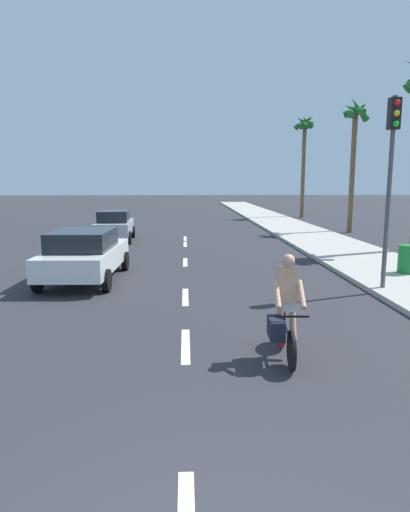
# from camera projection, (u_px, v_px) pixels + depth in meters

# --- Properties ---
(ground_plane) EXTENTS (160.00, 160.00, 0.00)m
(ground_plane) POSITION_uv_depth(u_px,v_px,m) (185.00, 242.00, 22.66)
(ground_plane) COLOR #2D2D33
(sidewalk_strip) EXTENTS (3.60, 80.00, 0.14)m
(sidewalk_strip) POSITION_uv_depth(u_px,v_px,m) (308.00, 235.00, 24.92)
(sidewalk_strip) COLOR #B2ADA3
(sidewalk_strip) RESTS_ON ground
(lane_stripe_1) EXTENTS (0.16, 1.80, 0.01)m
(lane_stripe_1) POSITION_uv_depth(u_px,v_px,m) (186.00, 345.00, 8.31)
(lane_stripe_1) COLOR white
(lane_stripe_1) RESTS_ON ground
(lane_stripe_2) EXTENTS (0.16, 1.80, 0.01)m
(lane_stripe_2) POSITION_uv_depth(u_px,v_px,m) (185.00, 297.00, 11.81)
(lane_stripe_2) COLOR white
(lane_stripe_2) RESTS_ON ground
(lane_stripe_3) EXTENTS (0.16, 1.80, 0.01)m
(lane_stripe_3) POSITION_uv_depth(u_px,v_px,m) (185.00, 262.00, 16.89)
(lane_stripe_3) COLOR white
(lane_stripe_3) RESTS_ON ground
(lane_stripe_4) EXTENTS (0.16, 1.80, 0.01)m
(lane_stripe_4) POSITION_uv_depth(u_px,v_px,m) (185.00, 244.00, 21.77)
(lane_stripe_4) COLOR white
(lane_stripe_4) RESTS_ON ground
(lane_stripe_5) EXTENTS (0.16, 1.80, 0.01)m
(lane_stripe_5) POSITION_uv_depth(u_px,v_px,m) (185.00, 238.00, 23.94)
(lane_stripe_5) COLOR white
(lane_stripe_5) RESTS_ON ground
(cyclist) EXTENTS (0.63, 1.71, 1.82)m
(cyclist) POSITION_uv_depth(u_px,v_px,m) (284.00, 312.00, 7.56)
(cyclist) COLOR black
(cyclist) RESTS_ON ground
(parked_car_white) EXTENTS (2.21, 4.60, 1.57)m
(parked_car_white) POSITION_uv_depth(u_px,v_px,m) (85.00, 253.00, 13.68)
(parked_car_white) COLOR white
(parked_car_white) RESTS_ON ground
(parked_car_silver) EXTENTS (1.98, 4.01, 1.57)m
(parked_car_silver) POSITION_uv_depth(u_px,v_px,m) (114.00, 225.00, 22.81)
(parked_car_silver) COLOR #B7BABF
(parked_car_silver) RESTS_ON ground
(palm_tree_far) EXTENTS (1.68, 1.75, 7.84)m
(palm_tree_far) POSITION_uv_depth(u_px,v_px,m) (355.00, 129.00, 25.76)
(palm_tree_far) COLOR brown
(palm_tree_far) RESTS_ON ground
(palm_tree_distant) EXTENTS (1.70, 1.82, 8.61)m
(palm_tree_distant) POSITION_uv_depth(u_px,v_px,m) (304.00, 137.00, 36.85)
(palm_tree_distant) COLOR brown
(palm_tree_distant) RESTS_ON ground
(traffic_signal) EXTENTS (0.28, 0.33, 5.20)m
(traffic_signal) POSITION_uv_depth(u_px,v_px,m) (391.00, 159.00, 11.72)
(traffic_signal) COLOR #4C4C51
(traffic_signal) RESTS_ON ground
(trash_bin_near) EXTENTS (0.60, 0.60, 0.89)m
(trash_bin_near) POSITION_uv_depth(u_px,v_px,m) (408.00, 259.00, 14.17)
(trash_bin_near) COLOR #19722D
(trash_bin_near) RESTS_ON sidewalk_strip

